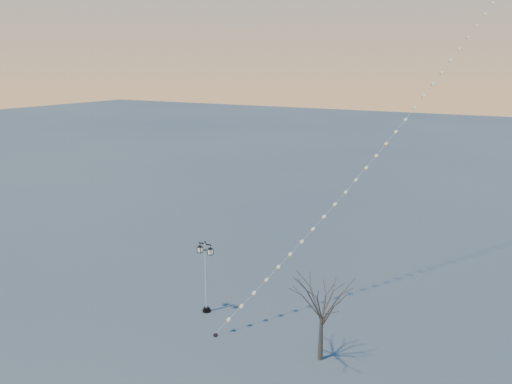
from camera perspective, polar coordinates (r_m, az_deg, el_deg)
The scene contains 4 objects.
ground at distance 33.01m, azimuth -3.96°, elevation -14.63°, with size 300.00×300.00×0.00m, color #505251.
street_lamp at distance 34.64m, azimuth -5.29°, elevation -8.48°, with size 1.20×0.53×4.73m.
bare_tree at distance 29.26m, azimuth 6.92°, elevation -11.66°, with size 2.74×2.74×4.54m.
kite_train at distance 40.65m, azimuth 17.37°, elevation 11.98°, with size 15.25×32.30×30.01m.
Camera 1 is at (16.35, -24.10, 15.54)m, focal length 38.14 mm.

